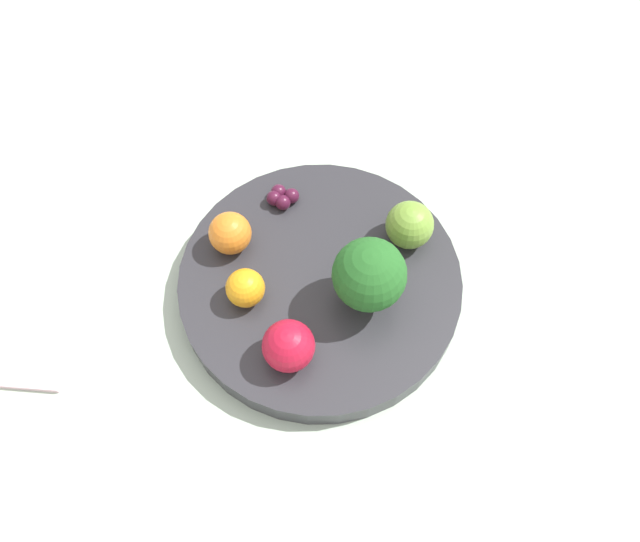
# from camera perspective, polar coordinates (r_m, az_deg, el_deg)

# --- Properties ---
(ground_plane) EXTENTS (6.00, 6.00, 0.00)m
(ground_plane) POSITION_cam_1_polar(r_m,az_deg,el_deg) (0.61, 0.00, -2.55)
(ground_plane) COLOR gray
(table_surface) EXTENTS (1.20, 1.20, 0.02)m
(table_surface) POSITION_cam_1_polar(r_m,az_deg,el_deg) (0.60, 0.00, -2.13)
(table_surface) COLOR #B2C6B2
(table_surface) RESTS_ON ground_plane
(bowl) EXTENTS (0.26, 0.26, 0.03)m
(bowl) POSITION_cam_1_polar(r_m,az_deg,el_deg) (0.58, 0.00, -1.10)
(bowl) COLOR #2D2D33
(bowl) RESTS_ON table_surface
(broccoli) EXTENTS (0.06, 0.06, 0.08)m
(broccoli) POSITION_cam_1_polar(r_m,az_deg,el_deg) (0.52, 4.52, -0.39)
(broccoli) COLOR #8CB76B
(broccoli) RESTS_ON bowl
(apple_red) EXTENTS (0.04, 0.04, 0.04)m
(apple_red) POSITION_cam_1_polar(r_m,az_deg,el_deg) (0.52, -2.89, -6.85)
(apple_red) COLOR #B7142D
(apple_red) RESTS_ON bowl
(apple_green) EXTENTS (0.04, 0.04, 0.04)m
(apple_green) POSITION_cam_1_polar(r_m,az_deg,el_deg) (0.58, 8.19, 4.19)
(apple_green) COLOR olive
(apple_green) RESTS_ON bowl
(orange_front) EXTENTS (0.03, 0.03, 0.03)m
(orange_front) POSITION_cam_1_polar(r_m,az_deg,el_deg) (0.55, -6.92, -1.29)
(orange_front) COLOR orange
(orange_front) RESTS_ON bowl
(orange_back) EXTENTS (0.04, 0.04, 0.04)m
(orange_back) POSITION_cam_1_polar(r_m,az_deg,el_deg) (0.58, -8.22, 3.44)
(orange_back) COLOR orange
(orange_back) RESTS_ON bowl
(grape_cluster) EXTENTS (0.03, 0.03, 0.02)m
(grape_cluster) POSITION_cam_1_polar(r_m,az_deg,el_deg) (0.61, -3.60, 6.74)
(grape_cluster) COLOR #47142D
(grape_cluster) RESTS_ON bowl
(napkin) EXTENTS (0.17, 0.15, 0.01)m
(napkin) POSITION_cam_1_polar(r_m,az_deg,el_deg) (0.64, -25.49, -3.62)
(napkin) COLOR beige
(napkin) RESTS_ON table_surface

